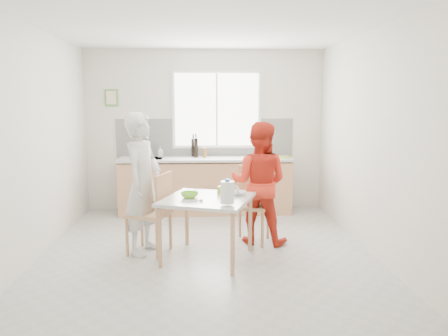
{
  "coord_description": "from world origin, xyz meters",
  "views": [
    {
      "loc": [
        -0.05,
        -5.18,
        1.83
      ],
      "look_at": [
        0.22,
        0.2,
        1.01
      ],
      "focal_mm": 35.0,
      "sensor_mm": 36.0,
      "label": 1
    }
  ],
  "objects_px": {
    "dining_table": "(207,204)",
    "chair_left": "(154,210)",
    "bowl_green": "(190,195)",
    "person_white": "(143,184)",
    "wine_bottle_b": "(193,148)",
    "chair_far": "(252,200)",
    "bowl_white": "(238,193)",
    "person_red": "(259,183)",
    "wine_bottle_a": "(196,148)",
    "milk_jug": "(228,192)"
  },
  "relations": [
    {
      "from": "chair_far",
      "to": "person_red",
      "type": "relative_size",
      "value": 0.62
    },
    {
      "from": "milk_jug",
      "to": "person_red",
      "type": "bearing_deg",
      "value": 83.22
    },
    {
      "from": "dining_table",
      "to": "person_white",
      "type": "bearing_deg",
      "value": 160.94
    },
    {
      "from": "bowl_green",
      "to": "wine_bottle_a",
      "type": "distance_m",
      "value": 2.27
    },
    {
      "from": "dining_table",
      "to": "chair_left",
      "type": "bearing_deg",
      "value": 160.94
    },
    {
      "from": "dining_table",
      "to": "wine_bottle_a",
      "type": "bearing_deg",
      "value": 93.92
    },
    {
      "from": "wine_bottle_a",
      "to": "dining_table",
      "type": "bearing_deg",
      "value": -86.08
    },
    {
      "from": "person_white",
      "to": "wine_bottle_b",
      "type": "height_order",
      "value": "person_white"
    },
    {
      "from": "chair_far",
      "to": "milk_jug",
      "type": "relative_size",
      "value": 3.74
    },
    {
      "from": "dining_table",
      "to": "wine_bottle_b",
      "type": "xyz_separation_m",
      "value": [
        -0.2,
        2.38,
        0.41
      ]
    },
    {
      "from": "chair_left",
      "to": "wine_bottle_a",
      "type": "xyz_separation_m",
      "value": [
        0.48,
        2.04,
        0.53
      ]
    },
    {
      "from": "chair_far",
      "to": "bowl_white",
      "type": "height_order",
      "value": "chair_far"
    },
    {
      "from": "chair_left",
      "to": "milk_jug",
      "type": "xyz_separation_m",
      "value": [
        0.85,
        -0.59,
        0.33
      ]
    },
    {
      "from": "bowl_white",
      "to": "wine_bottle_a",
      "type": "distance_m",
      "value": 2.21
    },
    {
      "from": "chair_left",
      "to": "chair_far",
      "type": "distance_m",
      "value": 1.32
    },
    {
      "from": "person_white",
      "to": "bowl_green",
      "type": "xyz_separation_m",
      "value": [
        0.57,
        -0.25,
        -0.09
      ]
    },
    {
      "from": "dining_table",
      "to": "bowl_white",
      "type": "height_order",
      "value": "bowl_white"
    },
    {
      "from": "bowl_white",
      "to": "dining_table",
      "type": "bearing_deg",
      "value": -159.25
    },
    {
      "from": "person_white",
      "to": "wine_bottle_b",
      "type": "distance_m",
      "value": 2.2
    },
    {
      "from": "chair_left",
      "to": "bowl_white",
      "type": "xyz_separation_m",
      "value": [
        1.0,
        -0.08,
        0.21
      ]
    },
    {
      "from": "person_white",
      "to": "wine_bottle_a",
      "type": "xyz_separation_m",
      "value": [
        0.62,
        2.0,
        0.22
      ]
    },
    {
      "from": "chair_left",
      "to": "person_red",
      "type": "bearing_deg",
      "value": 124.37
    },
    {
      "from": "chair_left",
      "to": "bowl_white",
      "type": "bearing_deg",
      "value": 104.38
    },
    {
      "from": "dining_table",
      "to": "wine_bottle_a",
      "type": "xyz_separation_m",
      "value": [
        -0.16,
        2.26,
        0.42
      ]
    },
    {
      "from": "chair_left",
      "to": "person_red",
      "type": "xyz_separation_m",
      "value": [
        1.31,
        0.36,
        0.25
      ]
    },
    {
      "from": "milk_jug",
      "to": "dining_table",
      "type": "bearing_deg",
      "value": 139.28
    },
    {
      "from": "chair_left",
      "to": "person_white",
      "type": "relative_size",
      "value": 0.58
    },
    {
      "from": "dining_table",
      "to": "bowl_green",
      "type": "height_order",
      "value": "bowl_green"
    },
    {
      "from": "wine_bottle_a",
      "to": "bowl_white",
      "type": "bearing_deg",
      "value": -76.25
    },
    {
      "from": "chair_left",
      "to": "chair_far",
      "type": "bearing_deg",
      "value": 128.82
    },
    {
      "from": "milk_jug",
      "to": "bowl_green",
      "type": "bearing_deg",
      "value": 156.42
    },
    {
      "from": "chair_left",
      "to": "bowl_green",
      "type": "relative_size",
      "value": 4.79
    },
    {
      "from": "chair_left",
      "to": "wine_bottle_b",
      "type": "relative_size",
      "value": 3.3
    },
    {
      "from": "chair_left",
      "to": "bowl_white",
      "type": "distance_m",
      "value": 1.03
    },
    {
      "from": "person_white",
      "to": "milk_jug",
      "type": "relative_size",
      "value": 6.47
    },
    {
      "from": "person_white",
      "to": "milk_jug",
      "type": "xyz_separation_m",
      "value": [
        0.99,
        -0.64,
        0.02
      ]
    },
    {
      "from": "dining_table",
      "to": "chair_far",
      "type": "relative_size",
      "value": 1.22
    },
    {
      "from": "person_white",
      "to": "person_red",
      "type": "distance_m",
      "value": 1.48
    },
    {
      "from": "person_red",
      "to": "bowl_white",
      "type": "relative_size",
      "value": 8.26
    },
    {
      "from": "chair_far",
      "to": "wine_bottle_b",
      "type": "height_order",
      "value": "wine_bottle_b"
    },
    {
      "from": "dining_table",
      "to": "bowl_green",
      "type": "relative_size",
      "value": 5.84
    },
    {
      "from": "dining_table",
      "to": "person_red",
      "type": "distance_m",
      "value": 0.9
    },
    {
      "from": "wine_bottle_b",
      "to": "person_white",
      "type": "bearing_deg",
      "value": -105.11
    },
    {
      "from": "dining_table",
      "to": "person_white",
      "type": "xyz_separation_m",
      "value": [
        -0.77,
        0.27,
        0.2
      ]
    },
    {
      "from": "dining_table",
      "to": "milk_jug",
      "type": "xyz_separation_m",
      "value": [
        0.22,
        -0.37,
        0.22
      ]
    },
    {
      "from": "chair_far",
      "to": "wine_bottle_a",
      "type": "distance_m",
      "value": 1.85
    },
    {
      "from": "dining_table",
      "to": "wine_bottle_b",
      "type": "distance_m",
      "value": 2.43
    },
    {
      "from": "chair_left",
      "to": "person_white",
      "type": "distance_m",
      "value": 0.34
    },
    {
      "from": "milk_jug",
      "to": "wine_bottle_b",
      "type": "bearing_deg",
      "value": 117.67
    },
    {
      "from": "wine_bottle_a",
      "to": "person_white",
      "type": "bearing_deg",
      "value": -107.17
    }
  ]
}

